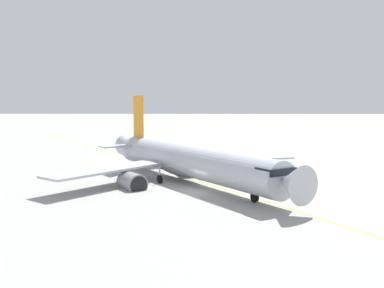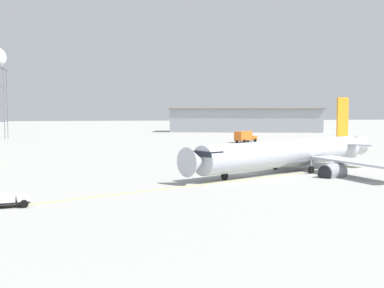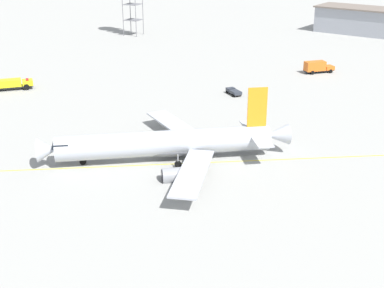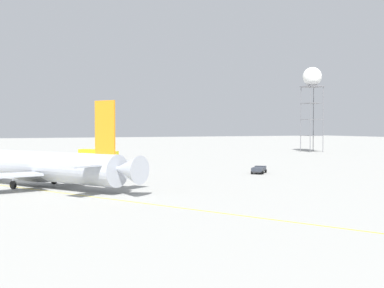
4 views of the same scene
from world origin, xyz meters
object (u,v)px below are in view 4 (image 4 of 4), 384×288
(fire_tender_truck, at_px, (98,153))
(radar_tower, at_px, (312,80))
(baggage_truck_truck, at_px, (259,169))
(airliner_main, at_px, (29,167))

(fire_tender_truck, relative_size, radar_tower, 0.34)
(baggage_truck_truck, distance_m, radar_tower, 83.25)
(baggage_truck_truck, bearing_deg, fire_tender_truck, 61.99)
(baggage_truck_truck, xyz_separation_m, fire_tender_truck, (-49.21, -17.85, 0.82))
(fire_tender_truck, bearing_deg, airliner_main, -64.79)
(airliner_main, height_order, radar_tower, radar_tower)
(fire_tender_truck, xyz_separation_m, radar_tower, (-8.53, 73.25, 22.17))
(radar_tower, bearing_deg, airliner_main, -57.35)
(baggage_truck_truck, height_order, fire_tender_truck, fire_tender_truck)
(airliner_main, bearing_deg, fire_tender_truck, -55.00)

